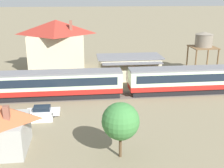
% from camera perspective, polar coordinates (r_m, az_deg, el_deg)
% --- Properties ---
extents(ground_plane, '(600.00, 600.00, 0.00)m').
position_cam_1_polar(ground_plane, '(47.29, 10.75, -1.50)').
color(ground_plane, '#7A7056').
extents(passenger_train, '(85.15, 3.24, 4.22)m').
position_cam_1_polar(passenger_train, '(44.18, 3.06, 0.60)').
color(passenger_train, '#AD1E19').
rests_on(passenger_train, ground_plane).
extents(railway_track, '(131.69, 3.60, 0.04)m').
position_cam_1_polar(railway_track, '(44.61, -0.21, -2.37)').
color(railway_track, '#665B51').
rests_on(railway_track, ground_plane).
extents(station_building, '(12.11, 7.11, 4.29)m').
position_cam_1_polar(station_building, '(53.36, 3.50, 3.49)').
color(station_building, beige).
rests_on(station_building, ground_plane).
extents(station_house_red_roof, '(11.78, 9.79, 10.40)m').
position_cam_1_polar(station_house_red_roof, '(59.62, -11.10, 7.87)').
color(station_house_red_roof, beige).
rests_on(station_house_red_roof, ground_plane).
extents(water_tower, '(4.91, 4.91, 8.37)m').
position_cam_1_polar(water_tower, '(58.48, 18.15, 8.33)').
color(water_tower, brown).
rests_on(water_tower, ground_plane).
extents(parked_car_white, '(4.40, 1.79, 1.28)m').
position_cam_1_polar(parked_car_white, '(38.56, -13.85, -5.36)').
color(parked_car_white, white).
rests_on(parked_car_white, ground_plane).
extents(yard_tree_0, '(3.67, 3.67, 5.73)m').
position_cam_1_polar(yard_tree_0, '(27.06, 1.75, -7.57)').
color(yard_tree_0, '#4C3823').
rests_on(yard_tree_0, ground_plane).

